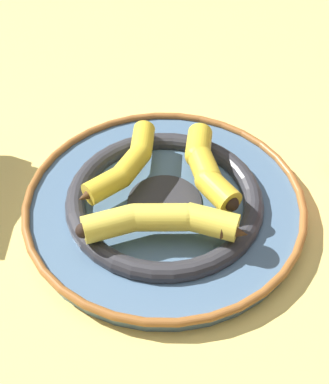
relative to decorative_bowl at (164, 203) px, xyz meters
name	(u,v)px	position (x,y,z in m)	size (l,w,h in m)	color
ground_plane	(175,235)	(0.03, -0.03, -0.02)	(2.80, 2.80, 0.00)	#E5CC6B
decorative_bowl	(164,203)	(0.00, 0.00, 0.00)	(0.38, 0.38, 0.04)	slate
banana_a	(205,165)	(0.03, 0.06, 0.04)	(0.13, 0.14, 0.04)	gold
banana_b	(163,221)	(0.03, -0.06, 0.04)	(0.19, 0.12, 0.04)	yellow
banana_c	(126,165)	(-0.06, 0.01, 0.04)	(0.05, 0.18, 0.03)	gold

